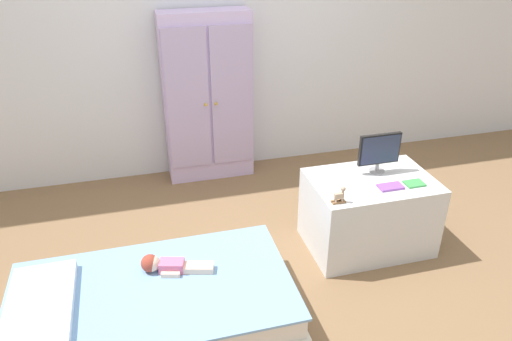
{
  "coord_description": "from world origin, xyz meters",
  "views": [
    {
      "loc": [
        -0.68,
        -2.21,
        1.98
      ],
      "look_at": [
        0.01,
        0.35,
        0.57
      ],
      "focal_mm": 34.02,
      "sensor_mm": 36.0,
      "label": 1
    }
  ],
  "objects_px": {
    "bed": "(154,309)",
    "book_green": "(414,183)",
    "doll": "(164,265)",
    "tv_stand": "(368,213)",
    "tv_monitor": "(379,151)",
    "rocking_horse_toy": "(340,196)",
    "wardrobe": "(208,98)",
    "book_purple": "(391,187)"
  },
  "relations": [
    {
      "from": "doll",
      "to": "rocking_horse_toy",
      "type": "relative_size",
      "value": 3.78
    },
    {
      "from": "tv_stand",
      "to": "rocking_horse_toy",
      "type": "height_order",
      "value": "rocking_horse_toy"
    },
    {
      "from": "tv_monitor",
      "to": "rocking_horse_toy",
      "type": "height_order",
      "value": "tv_monitor"
    },
    {
      "from": "doll",
      "to": "rocking_horse_toy",
      "type": "xyz_separation_m",
      "value": [
        1.03,
        0.06,
        0.24
      ]
    },
    {
      "from": "bed",
      "to": "book_green",
      "type": "height_order",
      "value": "book_green"
    },
    {
      "from": "doll",
      "to": "tv_monitor",
      "type": "xyz_separation_m",
      "value": [
        1.42,
        0.35,
        0.34
      ]
    },
    {
      "from": "tv_monitor",
      "to": "book_purple",
      "type": "bearing_deg",
      "value": -94.57
    },
    {
      "from": "bed",
      "to": "book_purple",
      "type": "distance_m",
      "value": 1.55
    },
    {
      "from": "wardrobe",
      "to": "tv_stand",
      "type": "distance_m",
      "value": 1.55
    },
    {
      "from": "tv_stand",
      "to": "tv_monitor",
      "type": "relative_size",
      "value": 2.79
    },
    {
      "from": "tv_stand",
      "to": "book_purple",
      "type": "height_order",
      "value": "book_purple"
    },
    {
      "from": "wardrobe",
      "to": "book_green",
      "type": "xyz_separation_m",
      "value": [
        1.04,
        -1.37,
        -0.18
      ]
    },
    {
      "from": "tv_monitor",
      "to": "rocking_horse_toy",
      "type": "bearing_deg",
      "value": -143.64
    },
    {
      "from": "bed",
      "to": "book_purple",
      "type": "xyz_separation_m",
      "value": [
        1.48,
        0.27,
        0.37
      ]
    },
    {
      "from": "tv_monitor",
      "to": "rocking_horse_toy",
      "type": "relative_size",
      "value": 2.71
    },
    {
      "from": "doll",
      "to": "tv_stand",
      "type": "relative_size",
      "value": 0.5
    },
    {
      "from": "wardrobe",
      "to": "book_green",
      "type": "height_order",
      "value": "wardrobe"
    },
    {
      "from": "book_purple",
      "to": "book_green",
      "type": "bearing_deg",
      "value": 0.0
    },
    {
      "from": "bed",
      "to": "tv_stand",
      "type": "distance_m",
      "value": 1.48
    },
    {
      "from": "rocking_horse_toy",
      "to": "book_purple",
      "type": "xyz_separation_m",
      "value": [
        0.37,
        0.08,
        -0.04
      ]
    },
    {
      "from": "book_purple",
      "to": "bed",
      "type": "bearing_deg",
      "value": -169.59
    },
    {
      "from": "tv_monitor",
      "to": "wardrobe",
      "type": "bearing_deg",
      "value": 127.73
    },
    {
      "from": "bed",
      "to": "wardrobe",
      "type": "height_order",
      "value": "wardrobe"
    },
    {
      "from": "wardrobe",
      "to": "tv_monitor",
      "type": "height_order",
      "value": "wardrobe"
    },
    {
      "from": "wardrobe",
      "to": "book_purple",
      "type": "distance_m",
      "value": 1.63
    },
    {
      "from": "tv_monitor",
      "to": "book_green",
      "type": "bearing_deg",
      "value": -55.05
    },
    {
      "from": "wardrobe",
      "to": "tv_monitor",
      "type": "xyz_separation_m",
      "value": [
        0.9,
        -1.16,
        -0.03
      ]
    },
    {
      "from": "tv_stand",
      "to": "wardrobe",
      "type": "bearing_deg",
      "value": 123.32
    },
    {
      "from": "tv_monitor",
      "to": "book_green",
      "type": "relative_size",
      "value": 2.34
    },
    {
      "from": "rocking_horse_toy",
      "to": "doll",
      "type": "bearing_deg",
      "value": -176.65
    },
    {
      "from": "bed",
      "to": "tv_stand",
      "type": "bearing_deg",
      "value": 15.38
    },
    {
      "from": "bed",
      "to": "tv_monitor",
      "type": "xyz_separation_m",
      "value": [
        1.5,
        0.48,
        0.52
      ]
    },
    {
      "from": "bed",
      "to": "book_green",
      "type": "xyz_separation_m",
      "value": [
        1.64,
        0.27,
        0.37
      ]
    },
    {
      "from": "tv_monitor",
      "to": "bed",
      "type": "bearing_deg",
      "value": -162.17
    },
    {
      "from": "rocking_horse_toy",
      "to": "book_green",
      "type": "height_order",
      "value": "rocking_horse_toy"
    },
    {
      "from": "bed",
      "to": "book_purple",
      "type": "height_order",
      "value": "book_purple"
    },
    {
      "from": "bed",
      "to": "book_green",
      "type": "distance_m",
      "value": 1.71
    },
    {
      "from": "book_green",
      "to": "tv_monitor",
      "type": "bearing_deg",
      "value": 124.95
    },
    {
      "from": "doll",
      "to": "wardrobe",
      "type": "bearing_deg",
      "value": 70.74
    },
    {
      "from": "tv_stand",
      "to": "book_purple",
      "type": "distance_m",
      "value": 0.29
    },
    {
      "from": "tv_stand",
      "to": "rocking_horse_toy",
      "type": "distance_m",
      "value": 0.47
    },
    {
      "from": "bed",
      "to": "book_green",
      "type": "relative_size",
      "value": 12.3
    }
  ]
}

